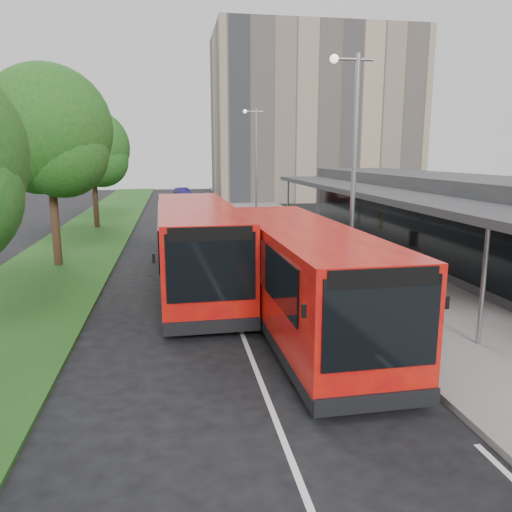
{
  "coord_description": "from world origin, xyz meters",
  "views": [
    {
      "loc": [
        -1.79,
        -14.13,
        4.97
      ],
      "look_at": [
        0.99,
        2.64,
        1.5
      ],
      "focal_mm": 35.0,
      "sensor_mm": 36.0,
      "label": 1
    }
  ],
  "objects_px": {
    "bollard": "(286,222)",
    "car_far": "(183,193)",
    "tree_mid": "(48,138)",
    "car_near": "(207,198)",
    "tree_far": "(92,152)",
    "lamp_post_far": "(255,158)",
    "bus_main": "(301,277)",
    "lamp_post_near": "(352,162)",
    "litter_bin": "(328,241)",
    "bus_second": "(196,246)"
  },
  "relations": [
    {
      "from": "lamp_post_far",
      "to": "bus_second",
      "type": "distance_m",
      "value": 18.78
    },
    {
      "from": "litter_bin",
      "to": "tree_far",
      "type": "bearing_deg",
      "value": 140.98
    },
    {
      "from": "tree_far",
      "to": "litter_bin",
      "type": "relative_size",
      "value": 9.55
    },
    {
      "from": "bus_main",
      "to": "lamp_post_near",
      "type": "bearing_deg",
      "value": 47.29
    },
    {
      "from": "bollard",
      "to": "car_far",
      "type": "xyz_separation_m",
      "value": [
        -5.97,
        28.12,
        -0.12
      ]
    },
    {
      "from": "bollard",
      "to": "car_far",
      "type": "bearing_deg",
      "value": 101.98
    },
    {
      "from": "tree_mid",
      "to": "car_near",
      "type": "xyz_separation_m",
      "value": [
        8.56,
        27.78,
        -5.06
      ]
    },
    {
      "from": "bollard",
      "to": "car_near",
      "type": "bearing_deg",
      "value": 100.42
    },
    {
      "from": "bus_second",
      "to": "litter_bin",
      "type": "bearing_deg",
      "value": 40.13
    },
    {
      "from": "tree_mid",
      "to": "bollard",
      "type": "height_order",
      "value": "tree_mid"
    },
    {
      "from": "bus_main",
      "to": "bollard",
      "type": "distance_m",
      "value": 17.73
    },
    {
      "from": "lamp_post_near",
      "to": "car_far",
      "type": "bearing_deg",
      "value": 96.43
    },
    {
      "from": "bus_main",
      "to": "bus_second",
      "type": "xyz_separation_m",
      "value": [
        -2.75,
        4.9,
        0.07
      ]
    },
    {
      "from": "car_near",
      "to": "car_far",
      "type": "distance_m",
      "value": 8.26
    },
    {
      "from": "lamp_post_far",
      "to": "bus_main",
      "type": "relative_size",
      "value": 0.75
    },
    {
      "from": "bollard",
      "to": "car_near",
      "type": "xyz_separation_m",
      "value": [
        -3.71,
        20.17,
        -0.11
      ]
    },
    {
      "from": "tree_far",
      "to": "litter_bin",
      "type": "xyz_separation_m",
      "value": [
        13.07,
        -10.59,
        -4.54
      ]
    },
    {
      "from": "lamp_post_far",
      "to": "car_far",
      "type": "height_order",
      "value": "lamp_post_far"
    },
    {
      "from": "tree_mid",
      "to": "bus_main",
      "type": "relative_size",
      "value": 0.82
    },
    {
      "from": "tree_mid",
      "to": "lamp_post_near",
      "type": "height_order",
      "value": "tree_mid"
    },
    {
      "from": "lamp_post_far",
      "to": "bollard",
      "type": "bearing_deg",
      "value": -77.94
    },
    {
      "from": "bus_main",
      "to": "tree_mid",
      "type": "bearing_deg",
      "value": 130.48
    },
    {
      "from": "lamp_post_far",
      "to": "car_far",
      "type": "relative_size",
      "value": 2.21
    },
    {
      "from": "bus_second",
      "to": "lamp_post_near",
      "type": "bearing_deg",
      "value": -24.69
    },
    {
      "from": "tree_mid",
      "to": "bus_second",
      "type": "height_order",
      "value": "tree_mid"
    },
    {
      "from": "bus_main",
      "to": "litter_bin",
      "type": "xyz_separation_m",
      "value": [
        4.32,
        11.16,
        -0.98
      ]
    },
    {
      "from": "bus_main",
      "to": "bollard",
      "type": "height_order",
      "value": "bus_main"
    },
    {
      "from": "lamp_post_near",
      "to": "bus_second",
      "type": "distance_m",
      "value": 6.37
    },
    {
      "from": "litter_bin",
      "to": "car_near",
      "type": "height_order",
      "value": "car_near"
    },
    {
      "from": "car_far",
      "to": "bus_main",
      "type": "bearing_deg",
      "value": -102.9
    },
    {
      "from": "lamp_post_far",
      "to": "bus_main",
      "type": "xyz_separation_m",
      "value": [
        -2.37,
        -22.7,
        -3.17
      ]
    },
    {
      "from": "lamp_post_far",
      "to": "bus_main",
      "type": "bearing_deg",
      "value": -95.96
    },
    {
      "from": "tree_far",
      "to": "car_far",
      "type": "relative_size",
      "value": 2.19
    },
    {
      "from": "tree_mid",
      "to": "bus_second",
      "type": "relative_size",
      "value": 0.78
    },
    {
      "from": "litter_bin",
      "to": "car_near",
      "type": "relative_size",
      "value": 0.23
    },
    {
      "from": "bus_second",
      "to": "car_near",
      "type": "height_order",
      "value": "bus_second"
    },
    {
      "from": "bus_main",
      "to": "litter_bin",
      "type": "distance_m",
      "value": 12.01
    },
    {
      "from": "tree_mid",
      "to": "lamp_post_far",
      "type": "distance_m",
      "value": 17.1
    },
    {
      "from": "tree_mid",
      "to": "car_near",
      "type": "distance_m",
      "value": 29.51
    },
    {
      "from": "bus_second",
      "to": "tree_mid",
      "type": "bearing_deg",
      "value": 139.69
    },
    {
      "from": "tree_far",
      "to": "lamp_post_near",
      "type": "distance_m",
      "value": 22.07
    },
    {
      "from": "tree_far",
      "to": "lamp_post_near",
      "type": "relative_size",
      "value": 0.99
    },
    {
      "from": "bollard",
      "to": "car_near",
      "type": "height_order",
      "value": "bollard"
    },
    {
      "from": "bus_second",
      "to": "litter_bin",
      "type": "distance_m",
      "value": 9.49
    },
    {
      "from": "tree_far",
      "to": "car_near",
      "type": "relative_size",
      "value": 2.21
    },
    {
      "from": "lamp_post_near",
      "to": "litter_bin",
      "type": "xyz_separation_m",
      "value": [
        1.95,
        8.46,
        -4.15
      ]
    },
    {
      "from": "lamp_post_far",
      "to": "litter_bin",
      "type": "relative_size",
      "value": 9.67
    },
    {
      "from": "tree_mid",
      "to": "litter_bin",
      "type": "xyz_separation_m",
      "value": [
        13.07,
        1.41,
        -5.1
      ]
    },
    {
      "from": "tree_mid",
      "to": "bollard",
      "type": "distance_m",
      "value": 15.26
    },
    {
      "from": "tree_far",
      "to": "bollard",
      "type": "distance_m",
      "value": 13.75
    }
  ]
}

